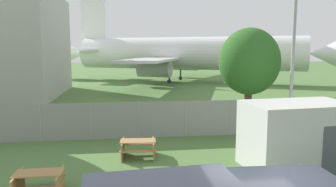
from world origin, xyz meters
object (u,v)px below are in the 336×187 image
Objects in this scene: picnic_bench_near_cabin at (138,147)px; picnic_bench_open_grass at (39,181)px; tree_near_hangar at (249,62)px; airplane at (183,54)px; portable_cabin at (297,135)px.

picnic_bench_near_cabin and picnic_bench_open_grass have the same top height.
airplane is at bearing 87.12° from tree_near_hangar.
picnic_bench_near_cabin is at bearing 155.95° from portable_cabin.
portable_cabin reaches higher than picnic_bench_near_cabin.
portable_cabin is 9.84m from picnic_bench_open_grass.
picnic_bench_near_cabin is 1.06× the size of picnic_bench_open_grass.
portable_cabin is at bearing -18.14° from picnic_bench_near_cabin.
picnic_bench_near_cabin is at bearing 45.15° from picnic_bench_open_grass.
picnic_bench_open_grass is (-9.72, -1.32, -0.86)m from portable_cabin.
airplane is 36.15m from portable_cabin.
portable_cabin is 2.84× the size of picnic_bench_open_grass.
picnic_bench_near_cabin is 4.79m from picnic_bench_open_grass.
airplane is at bearing 81.44° from portable_cabin.
portable_cabin is 0.74× the size of tree_near_hangar.
picnic_bench_open_grass is at bearing -81.14° from airplane.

